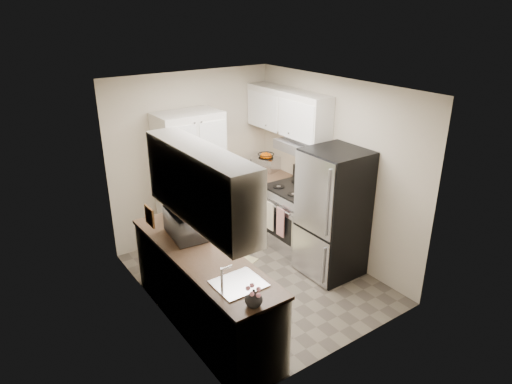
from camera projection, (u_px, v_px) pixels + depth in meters
ground at (255, 278)px, 6.02m from camera, size 3.20×3.20×0.00m
room_shell at (254, 162)px, 5.38m from camera, size 2.64×3.24×2.52m
pantry_cabinet at (191, 181)px, 6.52m from camera, size 0.90×0.55×2.00m
base_cabinet_left at (204, 291)px, 5.00m from camera, size 0.60×2.30×0.88m
countertop_left at (202, 254)px, 4.82m from camera, size 0.63×2.33×0.04m
base_cabinet_right at (263, 201)px, 7.27m from camera, size 0.60×0.80×0.88m
countertop_right at (264, 174)px, 7.10m from camera, size 0.63×0.83×0.04m
electric_range at (295, 217)px, 6.64m from camera, size 0.71×0.78×1.13m
refrigerator at (333, 213)px, 5.88m from camera, size 0.70×0.72×1.70m
microwave at (187, 223)px, 5.11m from camera, size 0.43×0.59×0.31m
wine_bottle at (168, 210)px, 5.42m from camera, size 0.08×0.08×0.32m
flower_vase at (254, 298)px, 3.93m from camera, size 0.17×0.17×0.16m
cutting_board at (175, 207)px, 5.56m from camera, size 0.09×0.21×0.27m
toaster_oven at (266, 164)px, 7.16m from camera, size 0.40×0.45×0.21m
fruit_basket at (266, 155)px, 7.06m from camera, size 0.33×0.33×0.11m
kitchen_mat at (230, 259)px, 6.46m from camera, size 0.67×0.82×0.01m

